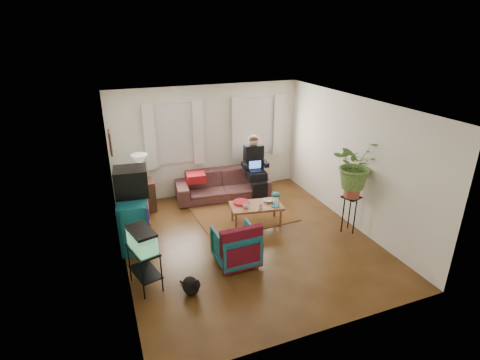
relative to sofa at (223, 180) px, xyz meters
name	(u,v)px	position (x,y,z in m)	size (l,w,h in m)	color
floor	(248,240)	(-0.20, -2.05, -0.43)	(4.50, 5.00, 0.01)	#4F2B14
ceiling	(249,105)	(-0.20, -2.05, 2.17)	(4.50, 5.00, 0.01)	white
wall_back	(208,141)	(-0.20, 0.45, 0.87)	(4.50, 0.01, 2.60)	silver
wall_front	(327,250)	(-0.20, -4.55, 0.87)	(4.50, 0.01, 2.60)	silver
wall_left	(117,197)	(-2.45, -2.05, 0.87)	(0.01, 5.00, 2.60)	silver
wall_right	(353,162)	(2.05, -2.05, 0.87)	(0.01, 5.00, 2.60)	silver
window_left	(174,134)	(-1.00, 0.43, 1.12)	(1.08, 0.04, 1.38)	white
window_right	(257,126)	(1.05, 0.43, 1.12)	(1.08, 0.04, 1.38)	white
curtains_left	(175,135)	(-1.00, 0.35, 1.12)	(1.36, 0.06, 1.50)	white
curtains_right	(258,127)	(1.05, 0.35, 1.12)	(1.36, 0.06, 1.50)	white
picture_frame	(111,143)	(-2.41, -1.20, 1.52)	(0.04, 0.32, 0.40)	#3D2616
area_rug	(242,213)	(0.12, -0.99, -0.42)	(2.00, 1.60, 0.01)	maroon
sofa	(223,180)	(0.00, 0.00, 0.00)	(2.20, 0.87, 0.86)	brown
seated_person	(255,168)	(0.79, -0.09, 0.22)	(0.55, 0.68, 1.31)	black
side_table	(144,196)	(-1.85, -0.01, -0.09)	(0.47, 0.47, 0.68)	#392315
table_lamp	(141,169)	(-1.85, -0.01, 0.55)	(0.35, 0.35, 0.62)	white
dresser	(134,220)	(-2.19, -1.34, 0.05)	(0.53, 1.06, 0.95)	#106162
crt_tv	(131,182)	(-2.16, -1.24, 0.77)	(0.58, 0.53, 0.51)	black
aquarium_stand	(145,268)	(-2.20, -2.74, -0.09)	(0.34, 0.60, 0.67)	black
aquarium	(142,240)	(-2.20, -2.74, 0.42)	(0.30, 0.55, 0.35)	#7FD899
black_cat	(191,284)	(-1.59, -3.16, -0.27)	(0.25, 0.38, 0.33)	black
armchair	(236,244)	(-0.66, -2.63, -0.07)	(0.69, 0.65, 0.71)	#116368
serape_throw	(242,245)	(-0.65, -2.91, 0.07)	(0.71, 0.16, 0.59)	#9E0A0A
coffee_table	(256,214)	(0.21, -1.51, -0.21)	(1.05, 0.57, 0.44)	brown
cup_a	(246,206)	(-0.04, -1.56, 0.05)	(0.12, 0.12, 0.09)	white
cup_b	(261,206)	(0.23, -1.68, 0.05)	(0.10, 0.10, 0.09)	beige
bowl	(269,200)	(0.51, -1.46, 0.03)	(0.21, 0.21, 0.05)	white
snack_tray	(241,202)	(-0.04, -1.32, 0.03)	(0.33, 0.33, 0.04)	#B21414
birdcage	(276,199)	(0.55, -1.71, 0.16)	(0.17, 0.17, 0.31)	#115B6B
plant_stand	(349,214)	(1.80, -2.45, -0.05)	(0.32, 0.32, 0.76)	black
potted_plant	(354,171)	(1.80, -2.45, 0.85)	(0.87, 0.75, 0.96)	#599947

